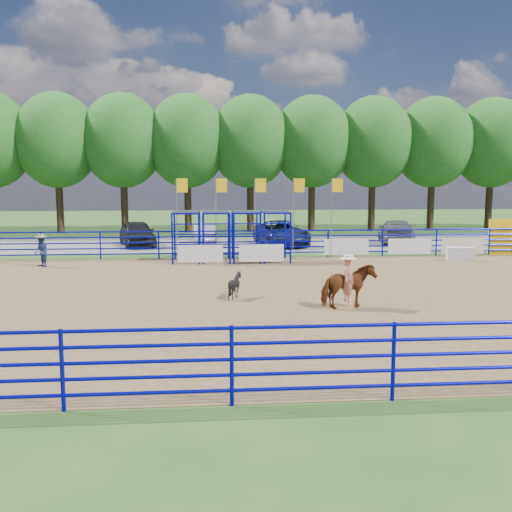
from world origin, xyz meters
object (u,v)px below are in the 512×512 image
Objects in this scene: spectator_cowboy at (41,251)px; car_a at (137,233)px; announcer_table at (460,254)px; horse_and_rider at (348,282)px; car_c at (281,233)px; car_d at (396,232)px; car_b at (205,234)px; calf at (235,285)px.

car_a is at bearing 68.69° from spectator_cowboy.
announcer_table is 19.22m from car_a.
horse_and_rider is 20.68m from car_a.
car_a is 0.84× the size of car_c.
spectator_cowboy is (-12.30, 9.93, -0.07)m from horse_and_rider.
car_b is at bearing 10.17° from car_d.
calf is 17.57m from car_a.
announcer_table is at bearing -54.15° from car_c.
car_b is 12.49m from car_d.
spectator_cowboy is 15.12m from car_c.
spectator_cowboy is 9.39m from car_a.
horse_and_rider is 18.38m from car_c.
car_c is 1.06× the size of car_d.
car_d is (-0.54, 8.43, 0.40)m from announcer_table.
announcer_table is at bearing -79.28° from calf.
car_d is (11.34, 16.71, 0.30)m from calf.
car_a is (-5.38, 16.73, 0.33)m from calf.
car_c is (-8.13, 8.15, 0.41)m from announcer_table.
spectator_cowboy is at bearing 23.61° from calf.
spectator_cowboy is 21.94m from car_d.
car_d is at bearing 23.46° from spectator_cowboy.
announcer_table is at bearing 50.72° from horse_and_rider.
horse_and_rider is at bearing -99.80° from car_c.
car_d is at bearing -6.99° from car_c.
horse_and_rider reaches higher than car_b.
announcer_table is 0.25× the size of car_d.
horse_and_rider reaches higher than car_a.
calf is at bearing -86.99° from car_a.
spectator_cowboy is (-20.67, -0.30, 0.42)m from announcer_table.
car_a is at bearing 153.92° from announcer_table.
announcer_table is at bearing 144.90° from car_b.
calf is 0.60× the size of spectator_cowboy.
horse_and_rider is 4.04m from calf.
calf is 0.19× the size of car_a.
car_a is 9.13m from car_c.
car_c is at bearing 134.92° from announcer_table.
car_c is at bearing 89.27° from horse_and_rider.
spectator_cowboy is 0.32× the size of car_a.
car_d reaches higher than announcer_table.
car_c reaches higher than calf.
car_a reaches higher than announcer_table.
horse_and_rider is at bearing -143.19° from calf.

